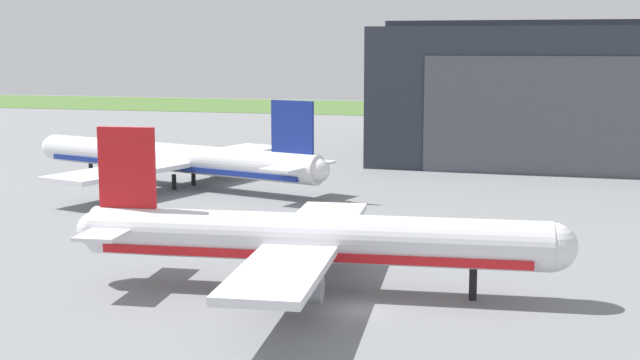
% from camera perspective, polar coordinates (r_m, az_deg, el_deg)
% --- Properties ---
extents(ground_plane, '(440.00, 440.00, 0.00)m').
position_cam_1_polar(ground_plane, '(59.35, 2.69, -8.54)').
color(ground_plane, slate).
extents(grass_field_strip, '(440.00, 56.00, 0.08)m').
position_cam_1_polar(grass_field_strip, '(244.26, 12.27, 4.50)').
color(grass_field_strip, '#4B6E32').
rests_on(grass_field_strip, ground_plane).
extents(maintenance_hangar, '(72.60, 41.27, 21.57)m').
position_cam_1_polar(maintenance_hangar, '(142.80, 19.16, 5.40)').
color(maintenance_hangar, '#2D333D').
rests_on(maintenance_hangar, ground_plane).
extents(airliner_near_right, '(36.39, 30.66, 11.80)m').
position_cam_1_polar(airliner_near_right, '(62.51, -0.43, -3.96)').
color(airliner_near_right, silver).
rests_on(airliner_near_right, ground_plane).
extents(airliner_far_left, '(44.57, 39.05, 11.47)m').
position_cam_1_polar(airliner_far_left, '(111.22, -9.58, 1.38)').
color(airliner_far_left, white).
rests_on(airliner_far_left, ground_plane).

